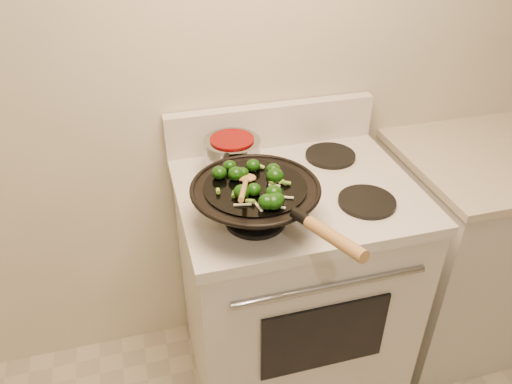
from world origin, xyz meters
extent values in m
plane|color=beige|center=(0.00, 1.50, 1.30)|extent=(3.50, 0.00, 3.50)
cube|color=silver|center=(-0.29, 1.17, 0.44)|extent=(0.76, 0.64, 0.88)
cube|color=silver|center=(-0.29, 1.17, 0.90)|extent=(0.78, 0.66, 0.04)
cube|color=silver|center=(-0.29, 1.47, 1.00)|extent=(0.78, 0.05, 0.16)
cylinder|color=gray|center=(-0.29, 0.84, 0.78)|extent=(0.60, 0.02, 0.02)
cube|color=black|center=(-0.29, 0.84, 0.55)|extent=(0.42, 0.01, 0.28)
cylinder|color=black|center=(-0.47, 1.02, 0.93)|extent=(0.18, 0.18, 0.01)
cylinder|color=black|center=(-0.11, 1.02, 0.93)|extent=(0.18, 0.18, 0.01)
cylinder|color=black|center=(-0.47, 1.32, 0.93)|extent=(0.18, 0.18, 0.01)
cylinder|color=black|center=(-0.11, 1.32, 0.93)|extent=(0.18, 0.18, 0.01)
cube|color=silver|center=(0.55, 1.20, 0.44)|extent=(0.74, 0.60, 0.88)
cube|color=beige|center=(0.55, 1.20, 0.90)|extent=(0.75, 0.62, 0.03)
torus|color=black|center=(-0.47, 1.02, 1.04)|extent=(0.37, 0.37, 0.01)
cylinder|color=black|center=(-0.47, 1.02, 1.04)|extent=(0.29, 0.29, 0.01)
cylinder|color=black|center=(-0.40, 0.82, 1.07)|extent=(0.05, 0.07, 0.04)
cylinder|color=#A0733E|center=(-0.36, 0.70, 1.08)|extent=(0.09, 0.20, 0.06)
ellipsoid|color=#0F3808|center=(-0.47, 0.92, 1.06)|extent=(0.04, 0.04, 0.03)
cylinder|color=#548B32|center=(-0.46, 0.92, 1.05)|extent=(0.02, 0.02, 0.01)
ellipsoid|color=#0F3808|center=(-0.45, 1.10, 1.06)|extent=(0.04, 0.04, 0.04)
ellipsoid|color=#0F3808|center=(-0.45, 0.91, 1.07)|extent=(0.05, 0.05, 0.04)
ellipsoid|color=#0F3808|center=(-0.52, 0.98, 1.06)|extent=(0.05, 0.05, 0.04)
cylinder|color=#548B32|center=(-0.51, 0.98, 1.05)|extent=(0.02, 0.02, 0.01)
ellipsoid|color=#0F3808|center=(-0.44, 0.95, 1.07)|extent=(0.05, 0.05, 0.04)
ellipsoid|color=#0F3808|center=(-0.48, 0.98, 1.06)|extent=(0.04, 0.04, 0.03)
ellipsoid|color=#0F3808|center=(-0.52, 1.12, 1.06)|extent=(0.04, 0.04, 0.03)
cylinder|color=#548B32|center=(-0.51, 1.12, 1.05)|extent=(0.01, 0.02, 0.02)
ellipsoid|color=#0F3808|center=(-0.56, 1.09, 1.06)|extent=(0.04, 0.04, 0.04)
ellipsoid|color=#0F3808|center=(-0.49, 1.07, 1.06)|extent=(0.04, 0.04, 0.03)
ellipsoid|color=#0F3808|center=(-0.41, 1.03, 1.07)|extent=(0.05, 0.05, 0.04)
cylinder|color=#548B32|center=(-0.39, 1.03, 1.05)|extent=(0.02, 0.02, 0.01)
ellipsoid|color=#0F3808|center=(-0.47, 0.91, 1.07)|extent=(0.05, 0.05, 0.04)
ellipsoid|color=#0F3808|center=(-0.44, 0.92, 1.06)|extent=(0.04, 0.04, 0.03)
ellipsoid|color=#0F3808|center=(-0.51, 1.07, 1.07)|extent=(0.05, 0.05, 0.04)
cylinder|color=#548B32|center=(-0.50, 1.07, 1.05)|extent=(0.02, 0.02, 0.01)
ellipsoid|color=#0F3808|center=(-0.40, 1.07, 1.06)|extent=(0.04, 0.04, 0.04)
cube|color=#EBE8CC|center=(-0.42, 1.01, 1.05)|extent=(0.03, 0.03, 0.00)
cube|color=#EBE8CC|center=(-0.44, 0.90, 1.05)|extent=(0.04, 0.03, 0.00)
cube|color=#EBE8CC|center=(-0.49, 0.92, 1.05)|extent=(0.01, 0.05, 0.00)
cube|color=#EBE8CC|center=(-0.40, 0.94, 1.05)|extent=(0.04, 0.02, 0.00)
cube|color=#EBE8CC|center=(-0.53, 0.94, 1.05)|extent=(0.05, 0.01, 0.00)
cube|color=#EBE8CC|center=(-0.42, 1.03, 1.05)|extent=(0.03, 0.04, 0.00)
cube|color=#EBE8CC|center=(-0.50, 1.07, 1.05)|extent=(0.01, 0.04, 0.00)
cube|color=#EBE8CC|center=(-0.53, 0.98, 1.05)|extent=(0.02, 0.04, 0.00)
cube|color=#EBE8CC|center=(-0.46, 1.10, 1.05)|extent=(0.03, 0.02, 0.00)
cylinder|color=#699C32|center=(-0.42, 1.02, 1.05)|extent=(0.02, 0.01, 0.02)
cylinder|color=#699C32|center=(-0.54, 0.98, 1.05)|extent=(0.01, 0.02, 0.02)
cylinder|color=#699C32|center=(-0.50, 0.94, 1.05)|extent=(0.02, 0.02, 0.01)
cylinder|color=#699C32|center=(-0.40, 1.01, 1.05)|extent=(0.03, 0.02, 0.02)
cylinder|color=#699C32|center=(-0.43, 1.11, 1.05)|extent=(0.02, 0.03, 0.01)
cylinder|color=#699C32|center=(-0.38, 1.00, 1.05)|extent=(0.02, 0.03, 0.02)
cylinder|color=#699C32|center=(-0.58, 1.01, 1.05)|extent=(0.03, 0.02, 0.02)
cylinder|color=#699C32|center=(-0.40, 1.02, 1.05)|extent=(0.02, 0.03, 0.02)
sphere|color=#F4E9AB|center=(-0.41, 1.08, 1.05)|extent=(0.01, 0.01, 0.01)
sphere|color=#F4E9AB|center=(-0.50, 1.05, 1.05)|extent=(0.01, 0.01, 0.01)
sphere|color=#F4E9AB|center=(-0.49, 0.99, 1.05)|extent=(0.01, 0.01, 0.01)
sphere|color=#F4E9AB|center=(-0.50, 0.94, 1.05)|extent=(0.01, 0.01, 0.01)
ellipsoid|color=#A0733E|center=(-0.49, 1.05, 1.06)|extent=(0.07, 0.06, 0.02)
cylinder|color=#A0733E|center=(-0.52, 0.94, 1.10)|extent=(0.08, 0.22, 0.09)
cylinder|color=gray|center=(-0.47, 1.32, 0.99)|extent=(0.19, 0.19, 0.11)
cylinder|color=#6E0705|center=(-0.47, 1.32, 1.04)|extent=(0.15, 0.15, 0.01)
cylinder|color=black|center=(-0.53, 1.18, 1.03)|extent=(0.06, 0.12, 0.02)
camera|label=1|loc=(-0.77, -0.12, 1.82)|focal=35.00mm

